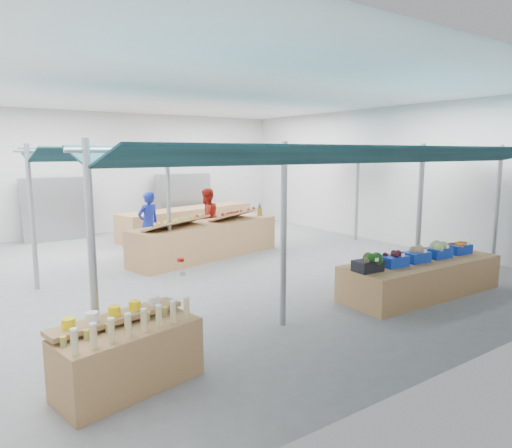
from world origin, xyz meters
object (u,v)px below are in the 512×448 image
at_px(crate_stack, 452,264).
at_px(vendor_left, 149,224).
at_px(bottle_shelf, 127,354).
at_px(veg_counter, 421,277).
at_px(vendor_right, 207,218).
at_px(fruit_counter, 207,240).

distance_m(crate_stack, vendor_left, 7.75).
height_order(bottle_shelf, veg_counter, bottle_shelf).
relative_size(crate_stack, vendor_right, 0.35).
relative_size(bottle_shelf, vendor_left, 1.02).
bearing_deg(bottle_shelf, vendor_right, 42.98).
distance_m(vendor_left, vendor_right, 1.80).
distance_m(veg_counter, fruit_counter, 5.66).
bearing_deg(vendor_right, fruit_counter, 48.69).
height_order(bottle_shelf, vendor_right, vendor_right).
bearing_deg(veg_counter, vendor_right, 104.23).
bearing_deg(vendor_right, crate_stack, 104.02).
xyz_separation_m(fruit_counter, vendor_right, (0.60, 1.10, 0.41)).
xyz_separation_m(vendor_left, vendor_right, (1.80, 0.00, 0.00)).
relative_size(veg_counter, vendor_right, 2.00).
height_order(veg_counter, vendor_right, vendor_right).
relative_size(bottle_shelf, crate_stack, 2.93).
bearing_deg(vendor_left, crate_stack, 116.02).
relative_size(bottle_shelf, fruit_counter, 0.41).
bearing_deg(fruit_counter, bottle_shelf, -139.12).
height_order(veg_counter, fruit_counter, fruit_counter).
height_order(vendor_left, vendor_right, same).
relative_size(vendor_left, vendor_right, 1.00).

